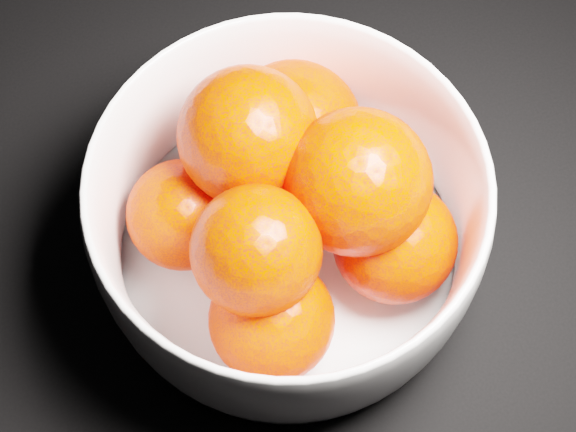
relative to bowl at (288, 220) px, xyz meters
name	(u,v)px	position (x,y,z in m)	size (l,w,h in m)	color
bowl	(288,220)	(0.00, 0.00, 0.00)	(0.25, 0.25, 0.12)	silver
orange_pile	(293,196)	(0.01, 0.01, 0.01)	(0.20, 0.21, 0.14)	#FF2300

